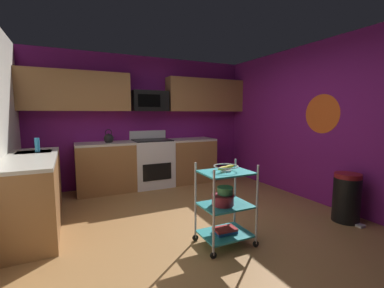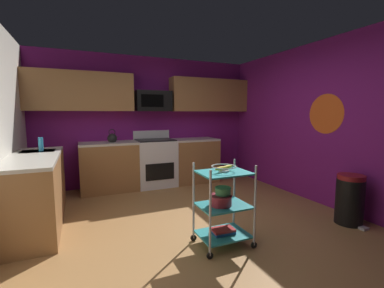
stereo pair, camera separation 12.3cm
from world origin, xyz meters
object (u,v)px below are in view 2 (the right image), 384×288
object	(u,v)px
mixing_bowl_small	(223,191)
kettle	(112,138)
dish_soap_bottle	(41,144)
trash_can	(350,199)
rolling_cart	(223,205)
fruit_bowl	(224,168)
mixing_bowl_large	(221,200)
microwave	(153,101)
book_stack	(223,231)
oven_range	(155,162)

from	to	relation	value
mixing_bowl_small	kettle	bearing A→B (deg)	108.06
mixing_bowl_small	kettle	xyz separation A→B (m)	(-0.86, 2.63, 0.38)
dish_soap_bottle	trash_can	size ratio (longest dim) A/B	0.30
rolling_cart	fruit_bowl	world-z (taller)	rolling_cart
trash_can	fruit_bowl	bearing A→B (deg)	174.48
mixing_bowl_large	rolling_cart	bearing A→B (deg)	-0.00
microwave	book_stack	size ratio (longest dim) A/B	2.73
trash_can	oven_range	bearing A→B (deg)	123.44
oven_range	trash_can	distance (m)	3.38
microwave	fruit_bowl	size ratio (longest dim) A/B	2.57
rolling_cart	book_stack	world-z (taller)	rolling_cart
mixing_bowl_large	dish_soap_bottle	xyz separation A→B (m)	(-1.90, 1.83, 0.50)
microwave	mixing_bowl_small	world-z (taller)	microwave
microwave	trash_can	bearing A→B (deg)	-57.51
mixing_bowl_large	book_stack	world-z (taller)	mixing_bowl_large
fruit_bowl	book_stack	distance (m)	0.72
fruit_bowl	trash_can	world-z (taller)	fruit_bowl
book_stack	oven_range	bearing A→B (deg)	90.88
mixing_bowl_small	book_stack	world-z (taller)	mixing_bowl_small
oven_range	fruit_bowl	size ratio (longest dim) A/B	4.04
kettle	mixing_bowl_small	bearing A→B (deg)	-71.94
mixing_bowl_large	trash_can	size ratio (longest dim) A/B	0.38
book_stack	rolling_cart	bearing A→B (deg)	0.00
fruit_bowl	trash_can	xyz separation A→B (m)	(1.82, -0.18, -0.55)
kettle	rolling_cart	bearing A→B (deg)	-71.89
mixing_bowl_small	dish_soap_bottle	distance (m)	2.68
oven_range	kettle	world-z (taller)	kettle
fruit_bowl	oven_range	bearing A→B (deg)	90.88
oven_range	fruit_bowl	world-z (taller)	oven_range
microwave	book_stack	distance (m)	3.15
microwave	kettle	distance (m)	1.09
mixing_bowl_large	mixing_bowl_small	bearing A→B (deg)	9.91
fruit_bowl	mixing_bowl_small	bearing A→B (deg)	128.80
rolling_cart	book_stack	xyz separation A→B (m)	(0.00, 0.00, -0.30)
book_stack	kettle	distance (m)	2.90
oven_range	trash_can	bearing A→B (deg)	-56.56
fruit_bowl	trash_can	size ratio (longest dim) A/B	0.41
book_stack	trash_can	world-z (taller)	trash_can
book_stack	dish_soap_bottle	distance (m)	2.80
fruit_bowl	mixing_bowl_small	xyz separation A→B (m)	(-0.00, 0.01, -0.26)
rolling_cart	fruit_bowl	bearing A→B (deg)	97.13
mixing_bowl_large	book_stack	size ratio (longest dim) A/B	0.98
trash_can	microwave	bearing A→B (deg)	122.49
dish_soap_bottle	book_stack	bearing A→B (deg)	-43.42
mixing_bowl_small	trash_can	world-z (taller)	trash_can
microwave	mixing_bowl_large	distance (m)	2.99
mixing_bowl_large	book_stack	xyz separation A→B (m)	(0.03, -0.00, -0.36)
fruit_bowl	dish_soap_bottle	world-z (taller)	dish_soap_bottle
fruit_bowl	kettle	xyz separation A→B (m)	(-0.86, 2.64, 0.12)
dish_soap_bottle	trash_can	distance (m)	4.31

